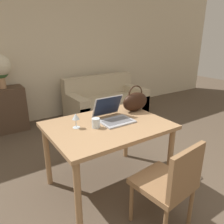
{
  "coord_description": "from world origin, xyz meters",
  "views": [
    {
      "loc": [
        -1.08,
        -1.04,
        1.63
      ],
      "look_at": [
        0.09,
        0.72,
        0.88
      ],
      "focal_mm": 35.0,
      "sensor_mm": 36.0,
      "label": 1
    }
  ],
  "objects": [
    {
      "name": "chair",
      "position": [
        0.15,
        -0.06,
        0.48
      ],
      "size": [
        0.49,
        0.49,
        0.84
      ],
      "rotation": [
        0.0,
        0.0,
        0.11
      ],
      "color": "olive",
      "rests_on": "ground_plane"
    },
    {
      "name": "handbag",
      "position": [
        0.53,
        0.89,
        0.88
      ],
      "size": [
        0.35,
        0.14,
        0.31
      ],
      "color": "black",
      "rests_on": "dining_table"
    },
    {
      "name": "couch",
      "position": [
        1.21,
        2.64,
        0.28
      ],
      "size": [
        1.6,
        0.84,
        0.82
      ],
      "color": "#C1B293",
      "rests_on": "ground_plane"
    },
    {
      "name": "wall_back",
      "position": [
        0.0,
        3.25,
        1.35
      ],
      "size": [
        10.0,
        0.06,
        2.7
      ],
      "color": "beige",
      "rests_on": "ground_plane"
    },
    {
      "name": "laptop",
      "position": [
        0.14,
        0.79,
        0.82
      ],
      "size": [
        0.34,
        0.37,
        0.25
      ],
      "color": "#ADADB2",
      "rests_on": "dining_table"
    },
    {
      "name": "wine_glass",
      "position": [
        -0.28,
        0.81,
        0.87
      ],
      "size": [
        0.07,
        0.07,
        0.15
      ],
      "color": "silver",
      "rests_on": "dining_table"
    },
    {
      "name": "dining_table",
      "position": [
        0.04,
        0.72,
        0.67
      ],
      "size": [
        1.21,
        0.91,
        0.76
      ],
      "color": "#A87F56",
      "rests_on": "ground_plane"
    },
    {
      "name": "drinking_glass",
      "position": [
        -0.11,
        0.71,
        0.81
      ],
      "size": [
        0.08,
        0.08,
        0.1
      ],
      "color": "silver",
      "rests_on": "dining_table"
    }
  ]
}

